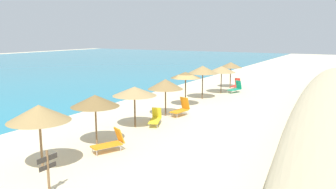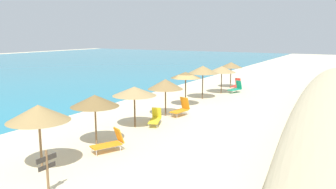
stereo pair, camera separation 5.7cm
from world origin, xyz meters
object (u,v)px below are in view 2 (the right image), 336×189
Objects in this scene: beach_umbrella_0 at (38,113)px; lounge_chair_1 at (236,85)px; beach_umbrella_5 at (203,70)px; beach_umbrella_6 at (222,69)px; lounge_chair_4 at (181,108)px; lounge_chair_3 at (110,142)px; wooden_signpost at (47,168)px; beach_umbrella_1 at (95,101)px; lounge_chair_0 at (236,88)px; lounge_chair_2 at (155,118)px; beach_umbrella_4 at (186,75)px; beach_umbrella_3 at (165,84)px; beach_umbrella_2 at (134,91)px; beach_umbrella_7 at (231,65)px.

beach_umbrella_0 is 24.57m from lounge_chair_1.
beach_umbrella_5 is 1.11× the size of beach_umbrella_6.
beach_umbrella_6 reaches higher than lounge_chair_4.
lounge_chair_3 is 1.01× the size of wooden_signpost.
beach_umbrella_1 is 0.90× the size of beach_umbrella_5.
wooden_signpost is (-4.60, -0.98, 0.52)m from lounge_chair_3.
lounge_chair_0 is 0.96× the size of lounge_chair_2.
lounge_chair_4 reaches higher than lounge_chair_2.
beach_umbrella_6 is at bearing -2.42° from beach_umbrella_4.
beach_umbrella_3 is at bearing 1.25° from beach_umbrella_0.
beach_umbrella_0 is at bearing 96.65° from lounge_chair_3.
lounge_chair_1 is at bearing -0.57° from beach_umbrella_0.
beach_umbrella_5 reaches higher than beach_umbrella_0.
beach_umbrella_5 reaches higher than lounge_chair_2.
beach_umbrella_6 reaches higher than beach_umbrella_3.
beach_umbrella_3 is 6.97m from beach_umbrella_5.
beach_umbrella_2 is at bearing 17.32° from wooden_signpost.
beach_umbrella_4 is at bearing 10.67° from wooden_signpost.
beach_umbrella_5 is 1.78× the size of lounge_chair_0.
beach_umbrella_4 is 1.67× the size of lounge_chair_0.
wooden_signpost is at bearing 95.70° from lounge_chair_1.
lounge_chair_2 is 1.03× the size of lounge_chair_4.
beach_umbrella_7 reaches higher than beach_umbrella_2.
beach_umbrella_0 is 1.03× the size of beach_umbrella_7.
lounge_chair_1 is (17.21, -0.63, -1.80)m from beach_umbrella_2.
lounge_chair_0 is (8.03, -1.38, -2.02)m from beach_umbrella_4.
beach_umbrella_6 is at bearing 85.52° from lounge_chair_1.
lounge_chair_3 is at bearing 13.72° from wooden_signpost.
beach_umbrella_6 is 10.02m from lounge_chair_4.
lounge_chair_2 is at bearing -176.87° from beach_umbrella_7.
beach_umbrella_7 reaches higher than lounge_chair_0.
beach_umbrella_7 is at bearing -38.99° from lounge_chair_0.
beach_umbrella_7 is 1.61× the size of lounge_chair_3.
beach_umbrella_2 is 3.44m from beach_umbrella_3.
beach_umbrella_0 is at bearing -178.75° from beach_umbrella_3.
lounge_chair_1 is at bearing -6.50° from beach_umbrella_5.
beach_umbrella_5 is at bearing 1.92° from beach_umbrella_4.
beach_umbrella_5 reaches higher than wooden_signpost.
beach_umbrella_5 is 1.75× the size of wooden_signpost.
lounge_chair_2 is at bearing -164.81° from beach_umbrella_3.
beach_umbrella_3 is 12.46m from wooden_signpost.
wooden_signpost is (-23.63, -1.10, 0.54)m from lounge_chair_0.
beach_umbrella_0 is 10.72m from beach_umbrella_3.
beach_umbrella_6 reaches higher than lounge_chair_3.
beach_umbrella_7 is at bearing -0.40° from beach_umbrella_5.
lounge_chair_1 is at bearing -79.68° from lounge_chair_4.
beach_umbrella_4 is 0.94× the size of beach_umbrella_5.
beach_umbrella_1 is at bearing 179.80° from beach_umbrella_6.
beach_umbrella_3 is at bearing 40.73° from lounge_chair_4.
lounge_chair_4 is at bearing -117.06° from lounge_chair_2.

